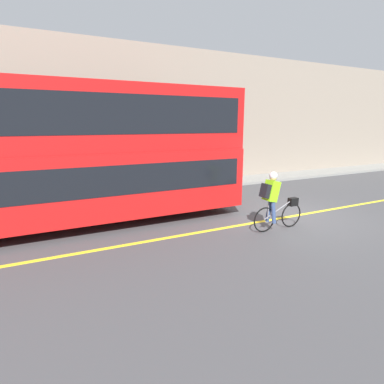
% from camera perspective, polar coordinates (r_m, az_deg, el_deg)
% --- Properties ---
extents(ground_plane, '(80.00, 80.00, 0.00)m').
position_cam_1_polar(ground_plane, '(10.06, 18.74, -4.24)').
color(ground_plane, '#424244').
extents(road_center_line, '(50.00, 0.14, 0.01)m').
position_cam_1_polar(road_center_line, '(10.03, 18.95, -4.29)').
color(road_center_line, yellow).
rests_on(road_center_line, ground_plane).
extents(sidewalk_curb, '(60.00, 1.73, 0.11)m').
position_cam_1_polar(sidewalk_curb, '(14.32, 3.35, 1.63)').
color(sidewalk_curb, gray).
rests_on(sidewalk_curb, ground_plane).
extents(building_facade, '(60.00, 0.30, 6.19)m').
position_cam_1_polar(building_facade, '(14.95, 1.55, 13.83)').
color(building_facade, gray).
rests_on(building_facade, ground_plane).
extents(bus, '(11.28, 2.45, 3.87)m').
position_cam_1_polar(bus, '(8.81, -27.45, 6.95)').
color(bus, black).
rests_on(bus, ground_plane).
extents(cyclist_on_bike, '(1.63, 0.32, 1.62)m').
position_cam_1_polar(cyclist_on_bike, '(8.29, 15.41, -1.34)').
color(cyclist_on_bike, black).
rests_on(cyclist_on_bike, ground_plane).
extents(trash_bin, '(0.56, 0.56, 0.86)m').
position_cam_1_polar(trash_bin, '(13.24, -4.79, 2.81)').
color(trash_bin, '#262628').
rests_on(trash_bin, sidewalk_curb).
extents(street_sign_post, '(0.36, 0.09, 2.33)m').
position_cam_1_polar(street_sign_post, '(12.25, -27.41, 4.76)').
color(street_sign_post, '#59595B').
rests_on(street_sign_post, sidewalk_curb).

